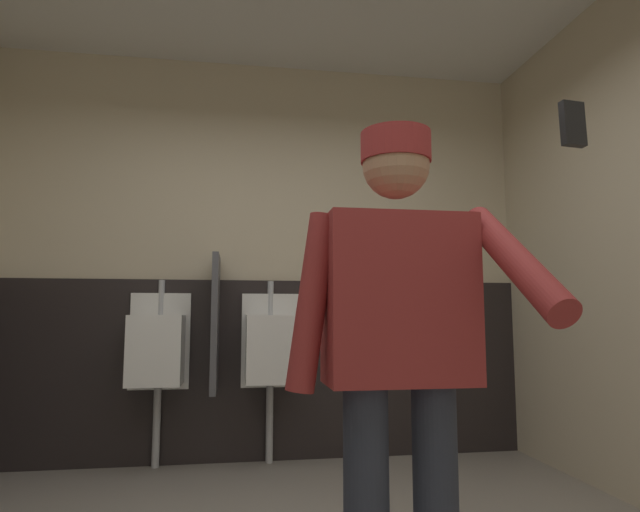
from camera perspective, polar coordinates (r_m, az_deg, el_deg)
wall_back at (r=3.91m, az=-6.05°, el=-0.01°), size 4.38×0.12×2.86m
wainscot_band_back at (r=3.83m, az=-6.14°, el=-11.99°), size 3.78×0.03×1.25m
urinal_left at (r=3.70m, az=-17.11°, el=-9.54°), size 0.40×0.34×1.24m
urinal_middle at (r=3.67m, az=-5.28°, el=-9.82°), size 0.40×0.34×1.24m
privacy_divider_panel at (r=3.59m, az=-11.20°, el=-7.04°), size 0.04×0.40×0.90m
person at (r=1.70m, az=8.55°, el=-8.26°), size 0.68×0.60×1.59m
cell_phone at (r=1.45m, az=25.53°, el=12.69°), size 0.06×0.03×0.11m
soap_dispenser at (r=3.95m, az=6.56°, el=-0.14°), size 0.10×0.07×0.18m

